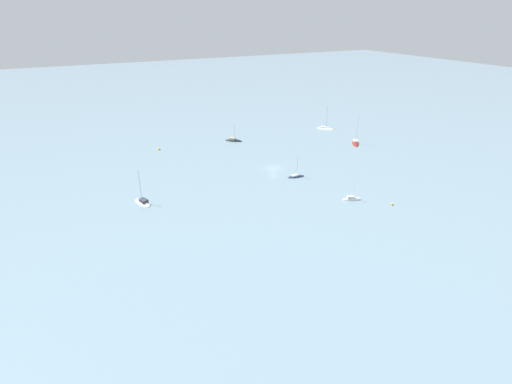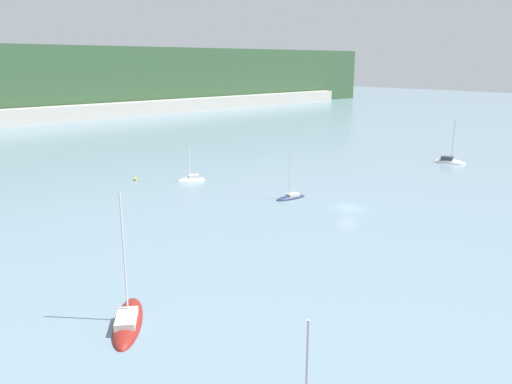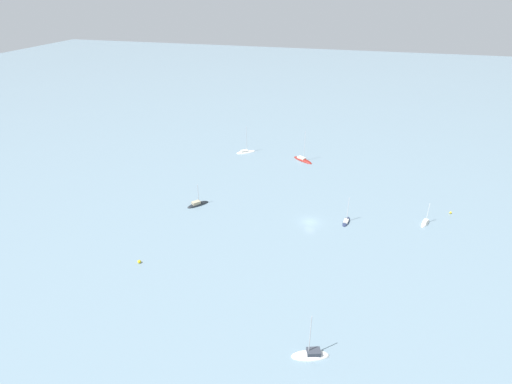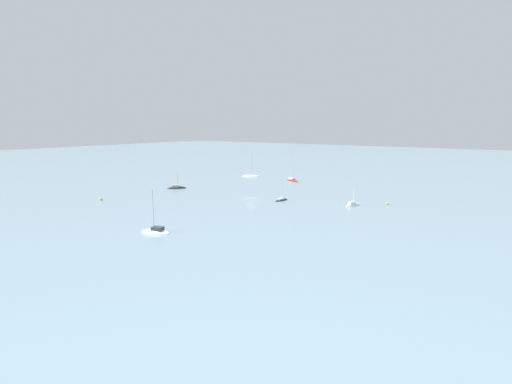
% 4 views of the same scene
% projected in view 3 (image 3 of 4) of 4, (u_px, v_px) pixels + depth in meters
% --- Properties ---
extents(ground_plane, '(600.00, 600.00, 0.00)m').
position_uv_depth(ground_plane, '(310.00, 222.00, 104.35)').
color(ground_plane, slate).
extents(sailboat_0, '(6.17, 5.68, 7.12)m').
position_uv_depth(sailboat_0, '(198.00, 205.00, 112.29)').
color(sailboat_0, black).
rests_on(sailboat_0, ground_plane).
extents(sailboat_1, '(6.65, 8.19, 11.64)m').
position_uv_depth(sailboat_1, '(303.00, 160.00, 140.13)').
color(sailboat_1, maroon).
rests_on(sailboat_1, ground_plane).
extents(sailboat_2, '(6.00, 7.12, 10.46)m').
position_uv_depth(sailboat_2, '(246.00, 152.00, 146.67)').
color(sailboat_2, white).
rests_on(sailboat_2, ground_plane).
extents(sailboat_3, '(5.17, 3.28, 6.72)m').
position_uv_depth(sailboat_3, '(425.00, 223.00, 103.73)').
color(sailboat_3, white).
rests_on(sailboat_3, ground_plane).
extents(sailboat_4, '(4.06, 6.79, 10.03)m').
position_uv_depth(sailboat_4, '(311.00, 355.00, 67.11)').
color(sailboat_4, white).
rests_on(sailboat_4, ground_plane).
extents(sailboat_5, '(5.52, 2.42, 7.62)m').
position_uv_depth(sailboat_5, '(346.00, 222.00, 104.37)').
color(sailboat_5, '#232D4C').
rests_on(sailboat_5, ground_plane).
extents(mooring_buoy_0, '(0.60, 0.60, 0.60)m').
position_uv_depth(mooring_buoy_0, '(451.00, 213.00, 108.07)').
color(mooring_buoy_0, yellow).
rests_on(mooring_buoy_0, ground_plane).
extents(mooring_buoy_1, '(0.76, 0.76, 0.76)m').
position_uv_depth(mooring_buoy_1, '(139.00, 262.00, 89.13)').
color(mooring_buoy_1, yellow).
rests_on(mooring_buoy_1, ground_plane).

